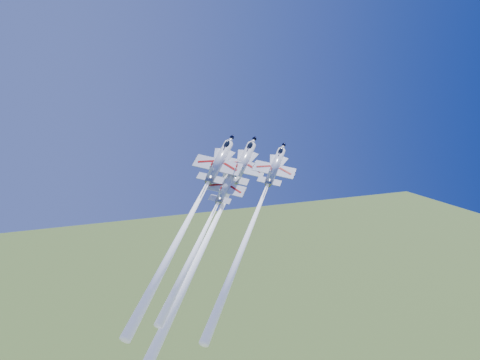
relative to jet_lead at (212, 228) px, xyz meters
name	(u,v)px	position (x,y,z in m)	size (l,w,h in m)	color
jet_lead	(212,228)	(0.00, 0.00, 0.00)	(31.11, 41.57, 44.01)	white
jet_left	(192,212)	(-3.90, 0.82, 3.36)	(26.91, 35.45, 36.97)	white
jet_right	(254,219)	(5.93, -7.29, 2.94)	(24.81, 33.03, 34.85)	white
jet_slot	(206,227)	(-1.56, -0.82, 0.51)	(21.41, 28.15, 29.30)	white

